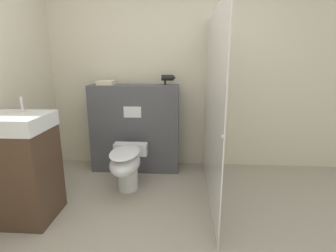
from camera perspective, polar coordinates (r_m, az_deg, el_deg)
The scene contains 7 objects.
wall_back at distance 3.60m, azimuth 1.01°, elevation 10.89°, with size 8.00×0.06×2.50m.
partition_panel at distance 3.51m, azimuth -7.13°, elevation -0.52°, with size 1.15×0.32×1.15m.
shower_glass at distance 2.73m, azimuth 9.51°, elevation 3.62°, with size 0.04×1.78×1.94m.
toilet at distance 3.00m, azimuth -9.02°, elevation -8.17°, with size 0.40×0.66×0.50m.
sink_vanity at distance 2.77m, azimuth -29.28°, elevation -7.97°, with size 0.55×0.50×1.14m.
hair_drier at distance 3.39m, azimuth 0.03°, elevation 10.41°, with size 0.18×0.07×0.13m.
folded_towel at distance 3.50m, azimuth -13.36°, elevation 9.18°, with size 0.20×0.19×0.05m.
Camera 1 is at (0.16, -1.70, 1.47)m, focal length 28.00 mm.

